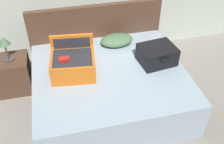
{
  "coord_description": "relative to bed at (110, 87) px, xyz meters",
  "views": [
    {
      "loc": [
        -0.55,
        -2.01,
        2.52
      ],
      "look_at": [
        0.0,
        0.28,
        0.6
      ],
      "focal_mm": 42.6,
      "sensor_mm": 36.0,
      "label": 1
    }
  ],
  "objects": [
    {
      "name": "table_lamp",
      "position": [
        -1.19,
        0.55,
        0.5
      ],
      "size": [
        0.15,
        0.15,
        0.34
      ],
      "color": "#3F3833",
      "rests_on": "nightstand"
    },
    {
      "name": "nightstand",
      "position": [
        -1.19,
        0.55,
        -0.0
      ],
      "size": [
        0.44,
        0.4,
        0.49
      ],
      "primitive_type": "cube",
      "color": "#4C3323",
      "rests_on": "ground"
    },
    {
      "name": "hard_case_medium",
      "position": [
        0.62,
        0.06,
        0.36
      ],
      "size": [
        0.47,
        0.41,
        0.22
      ],
      "rotation": [
        0.0,
        0.0,
        0.13
      ],
      "color": "black",
      "rests_on": "bed"
    },
    {
      "name": "pillow_near_headboard",
      "position": [
        0.23,
        0.56,
        0.32
      ],
      "size": [
        0.45,
        0.3,
        0.15
      ],
      "primitive_type": "ellipsoid",
      "rotation": [
        0.0,
        0.0,
        0.03
      ],
      "color": "#4C724C",
      "rests_on": "bed"
    },
    {
      "name": "headboard",
      "position": [
        0.0,
        0.84,
        0.24
      ],
      "size": [
        1.86,
        0.08,
        0.98
      ],
      "primitive_type": "cube",
      "color": "#4C3323",
      "rests_on": "ground"
    },
    {
      "name": "bed",
      "position": [
        0.0,
        0.0,
        0.0
      ],
      "size": [
        1.83,
        1.6,
        0.5
      ],
      "primitive_type": "cube",
      "color": "#99ADBC",
      "rests_on": "ground"
    },
    {
      "name": "hard_case_large",
      "position": [
        -0.42,
        0.09,
        0.39
      ],
      "size": [
        0.56,
        0.5,
        0.41
      ],
      "rotation": [
        0.0,
        0.0,
        -0.12
      ],
      "color": "#D16619",
      "rests_on": "bed"
    },
    {
      "name": "ground_plane",
      "position": [
        0.0,
        -0.4,
        -0.25
      ],
      "size": [
        12.0,
        12.0,
        0.0
      ],
      "primitive_type": "plane",
      "color": "gray"
    }
  ]
}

